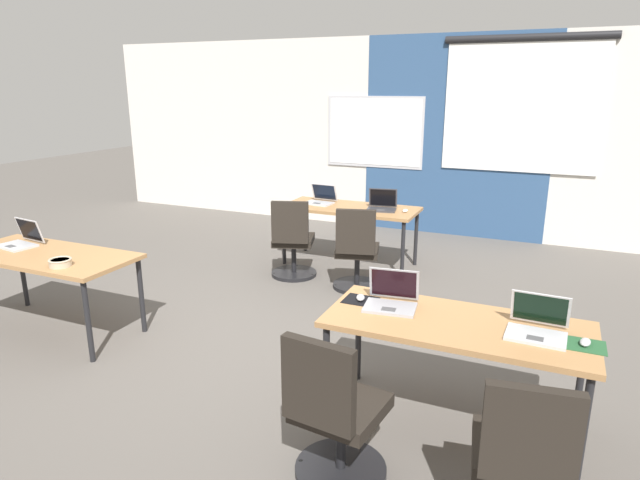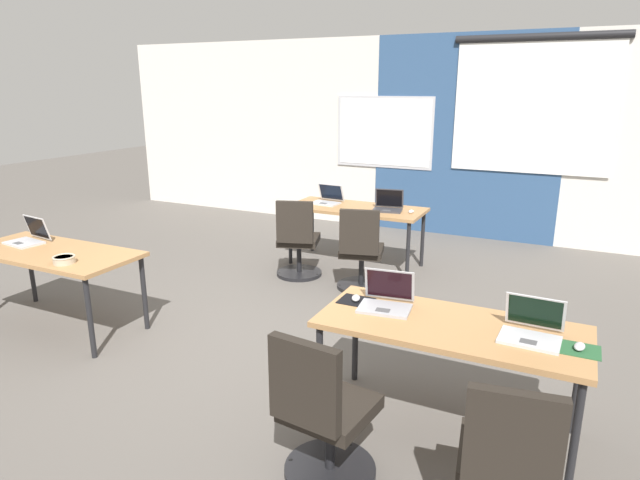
{
  "view_description": "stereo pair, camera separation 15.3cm",
  "coord_description": "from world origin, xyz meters",
  "px_view_note": "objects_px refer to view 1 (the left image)",
  "views": [
    {
      "loc": [
        2.21,
        -3.73,
        2.12
      ],
      "look_at": [
        0.49,
        0.18,
        0.89
      ],
      "focal_mm": 30.48,
      "sensor_mm": 36.0,
      "label": 1
    },
    {
      "loc": [
        2.35,
        -3.67,
        2.12
      ],
      "look_at": [
        0.49,
        0.18,
        0.89
      ],
      "focal_mm": 30.48,
      "sensor_mm": 36.0,
      "label": 2
    }
  ],
  "objects_px": {
    "chair_far_right": "(357,256)",
    "mouse_near_right_inner": "(361,297)",
    "laptop_far_right": "(382,205)",
    "laptop_far_left": "(321,199)",
    "desk_near_right": "(456,331)",
    "mouse_far_right": "(405,211)",
    "mouse_near_right_end": "(585,342)",
    "laptop_near_right_inner": "(391,299)",
    "chair_near_right_inner": "(335,421)",
    "chair_far_left": "(293,245)",
    "snack_bowl": "(60,262)",
    "chair_near_right_end": "(520,471)",
    "desk_far_center": "(350,212)",
    "laptop_near_right_end": "(537,326)",
    "desk_near_left": "(47,260)",
    "laptop_near_left_end": "(21,240)"
  },
  "relations": [
    {
      "from": "mouse_near_right_end",
      "to": "chair_near_right_inner",
      "type": "height_order",
      "value": "chair_near_right_inner"
    },
    {
      "from": "laptop_far_right",
      "to": "chair_near_right_inner",
      "type": "xyz_separation_m",
      "value": [
        0.87,
        -3.59,
        -0.39
      ]
    },
    {
      "from": "laptop_near_right_end",
      "to": "mouse_near_right_inner",
      "type": "xyz_separation_m",
      "value": [
        -1.11,
        0.07,
        -0.03
      ]
    },
    {
      "from": "chair_far_left",
      "to": "laptop_near_right_inner",
      "type": "relative_size",
      "value": 2.54
    },
    {
      "from": "mouse_near_right_end",
      "to": "laptop_near_left_end",
      "type": "xyz_separation_m",
      "value": [
        -4.61,
        0.12,
        0.03
      ]
    },
    {
      "from": "chair_near_right_inner",
      "to": "chair_far_left",
      "type": "bearing_deg",
      "value": -52.91
    },
    {
      "from": "laptop_far_left",
      "to": "mouse_near_right_end",
      "type": "relative_size",
      "value": 3.29
    },
    {
      "from": "desk_far_center",
      "to": "laptop_far_right",
      "type": "height_order",
      "value": "laptop_far_right"
    },
    {
      "from": "chair_near_right_inner",
      "to": "snack_bowl",
      "type": "distance_m",
      "value": 2.7
    },
    {
      "from": "mouse_near_right_end",
      "to": "chair_near_right_inner",
      "type": "bearing_deg",
      "value": -147.91
    },
    {
      "from": "chair_near_right_end",
      "to": "desk_near_left",
      "type": "bearing_deg",
      "value": -19.36
    },
    {
      "from": "chair_near_right_end",
      "to": "laptop_near_right_inner",
      "type": "bearing_deg",
      "value": -52.29
    },
    {
      "from": "laptop_near_right_inner",
      "to": "snack_bowl",
      "type": "height_order",
      "value": "laptop_near_right_inner"
    },
    {
      "from": "snack_bowl",
      "to": "desk_near_right",
      "type": "bearing_deg",
      "value": 3.64
    },
    {
      "from": "desk_near_right",
      "to": "mouse_far_right",
      "type": "relative_size",
      "value": 15.84
    },
    {
      "from": "desk_near_right",
      "to": "laptop_far_left",
      "type": "relative_size",
      "value": 4.53
    },
    {
      "from": "desk_near_right",
      "to": "laptop_far_right",
      "type": "height_order",
      "value": "laptop_far_right"
    },
    {
      "from": "laptop_near_right_end",
      "to": "mouse_near_right_end",
      "type": "distance_m",
      "value": 0.26
    },
    {
      "from": "desk_near_right",
      "to": "laptop_near_right_end",
      "type": "xyz_separation_m",
      "value": [
        0.46,
        0.02,
        0.11
      ]
    },
    {
      "from": "mouse_near_right_end",
      "to": "laptop_near_right_inner",
      "type": "bearing_deg",
      "value": 174.64
    },
    {
      "from": "desk_near_left",
      "to": "mouse_far_right",
      "type": "height_order",
      "value": "mouse_far_right"
    },
    {
      "from": "chair_far_right",
      "to": "laptop_far_left",
      "type": "bearing_deg",
      "value": -61.18
    },
    {
      "from": "chair_near_right_inner",
      "to": "mouse_near_right_inner",
      "type": "bearing_deg",
      "value": -72.1
    },
    {
      "from": "desk_near_right",
      "to": "desk_far_center",
      "type": "distance_m",
      "value": 3.3
    },
    {
      "from": "mouse_far_right",
      "to": "mouse_near_right_inner",
      "type": "height_order",
      "value": "mouse_near_right_inner"
    },
    {
      "from": "desk_near_left",
      "to": "chair_near_right_inner",
      "type": "xyz_separation_m",
      "value": [
        3.01,
        -0.78,
        -0.28
      ]
    },
    {
      "from": "desk_near_left",
      "to": "mouse_near_right_inner",
      "type": "distance_m",
      "value": 2.85
    },
    {
      "from": "laptop_far_left",
      "to": "chair_far_right",
      "type": "relative_size",
      "value": 0.38
    },
    {
      "from": "desk_far_center",
      "to": "laptop_near_right_end",
      "type": "height_order",
      "value": "laptop_near_right_end"
    },
    {
      "from": "laptop_far_left",
      "to": "desk_near_right",
      "type": "bearing_deg",
      "value": -48.44
    },
    {
      "from": "laptop_near_left_end",
      "to": "mouse_near_right_inner",
      "type": "distance_m",
      "value": 3.25
    },
    {
      "from": "chair_far_right",
      "to": "mouse_near_right_inner",
      "type": "bearing_deg",
      "value": 95.96
    },
    {
      "from": "desk_near_right",
      "to": "mouse_far_right",
      "type": "height_order",
      "value": "mouse_far_right"
    },
    {
      "from": "desk_near_left",
      "to": "chair_far_left",
      "type": "distance_m",
      "value": 2.5
    },
    {
      "from": "snack_bowl",
      "to": "mouse_near_right_inner",
      "type": "bearing_deg",
      "value": 6.71
    },
    {
      "from": "desk_near_right",
      "to": "chair_near_right_end",
      "type": "height_order",
      "value": "chair_near_right_end"
    },
    {
      "from": "desk_near_left",
      "to": "chair_near_right_end",
      "type": "bearing_deg",
      "value": -11.39
    },
    {
      "from": "desk_near_left",
      "to": "chair_near_right_end",
      "type": "relative_size",
      "value": 1.74
    },
    {
      "from": "laptop_far_right",
      "to": "laptop_near_left_end",
      "type": "relative_size",
      "value": 1.02
    },
    {
      "from": "chair_near_right_end",
      "to": "laptop_near_left_end",
      "type": "relative_size",
      "value": 2.53
    },
    {
      "from": "chair_far_left",
      "to": "snack_bowl",
      "type": "height_order",
      "value": "chair_far_left"
    },
    {
      "from": "laptop_near_left_end",
      "to": "desk_far_center",
      "type": "bearing_deg",
      "value": 58.9
    },
    {
      "from": "desk_far_center",
      "to": "laptop_near_left_end",
      "type": "relative_size",
      "value": 4.4
    },
    {
      "from": "laptop_near_right_end",
      "to": "chair_near_right_end",
      "type": "bearing_deg",
      "value": -87.58
    },
    {
      "from": "mouse_near_right_inner",
      "to": "laptop_far_right",
      "type": "bearing_deg",
      "value": 104.52
    },
    {
      "from": "laptop_far_right",
      "to": "snack_bowl",
      "type": "distance_m",
      "value": 3.47
    },
    {
      "from": "chair_near_right_end",
      "to": "snack_bowl",
      "type": "relative_size",
      "value": 5.18
    },
    {
      "from": "laptop_far_right",
      "to": "mouse_near_right_inner",
      "type": "bearing_deg",
      "value": -85.66
    },
    {
      "from": "desk_far_center",
      "to": "laptop_near_left_end",
      "type": "bearing_deg",
      "value": -128.43
    },
    {
      "from": "laptop_far_left",
      "to": "desk_near_left",
      "type": "bearing_deg",
      "value": -110.77
    }
  ]
}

